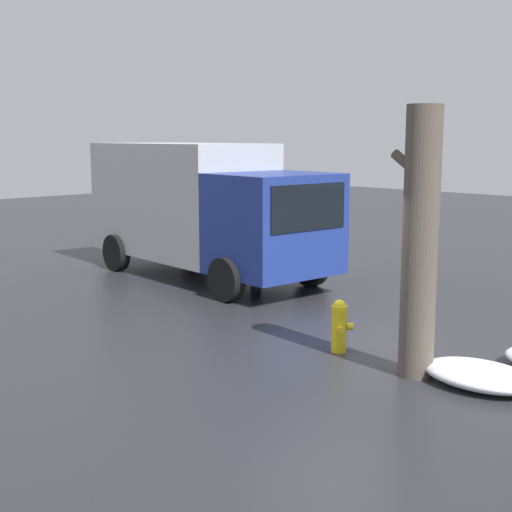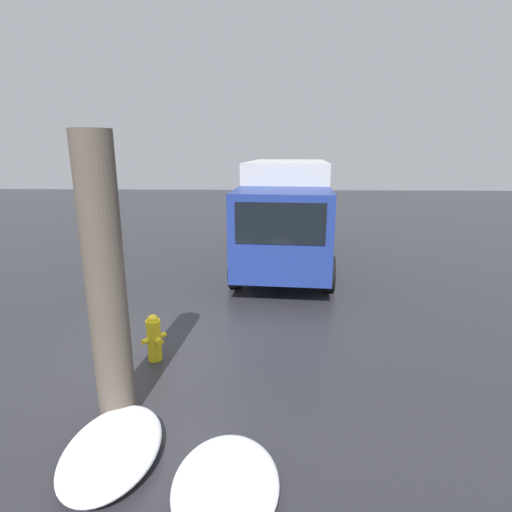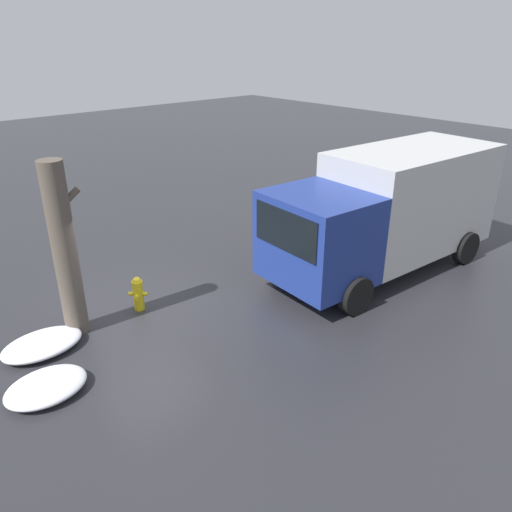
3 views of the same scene
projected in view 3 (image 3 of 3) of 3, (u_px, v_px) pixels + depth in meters
ground_plane at (140, 309)px, 11.55m from camera, size 60.00×60.00×0.00m
fire_hydrant at (138, 293)px, 11.37m from camera, size 0.38×0.38×0.83m
tree_trunk at (65, 251)px, 9.97m from camera, size 0.74×0.49×3.70m
delivery_truck at (388, 208)px, 12.90m from camera, size 6.90×3.04×3.13m
pedestrian at (333, 256)px, 12.17m from camera, size 0.34×0.34×1.57m
snow_pile_by_hydrant at (46, 387)px, 8.81m from camera, size 1.43×1.11×0.29m
snow_pile_curbside at (42, 344)px, 9.99m from camera, size 1.58×1.07×0.29m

